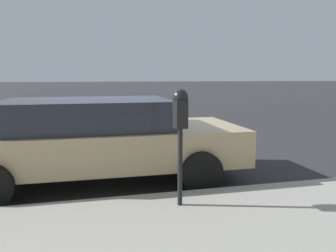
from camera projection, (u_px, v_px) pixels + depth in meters
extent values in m
plane|color=#2B2B2D|center=(96.00, 165.00, 6.47)|extent=(220.00, 220.00, 0.00)
cylinder|color=black|center=(180.00, 167.00, 4.03)|extent=(0.06, 0.06, 0.98)
cube|color=black|center=(180.00, 114.00, 3.93)|extent=(0.20, 0.14, 0.34)
sphere|color=black|center=(180.00, 97.00, 3.90)|extent=(0.19, 0.19, 0.19)
cube|color=#B21919|center=(178.00, 116.00, 4.04)|extent=(0.01, 0.11, 0.12)
cube|color=black|center=(178.00, 107.00, 4.02)|extent=(0.01, 0.10, 0.08)
cube|color=tan|center=(100.00, 145.00, 5.45)|extent=(1.95, 4.71, 0.58)
cube|color=#232833|center=(87.00, 114.00, 5.33)|extent=(1.70, 2.64, 0.47)
cylinder|color=black|center=(171.00, 146.00, 6.73)|extent=(0.23, 0.64, 0.64)
cylinder|color=black|center=(201.00, 172.00, 4.91)|extent=(0.23, 0.64, 0.64)
cylinder|color=black|center=(20.00, 154.00, 6.08)|extent=(0.23, 0.64, 0.64)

